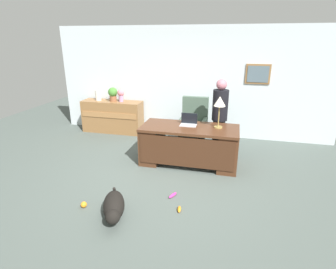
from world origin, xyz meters
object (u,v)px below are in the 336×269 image
Objects in this scene: credenza at (113,116)px; person_standing at (219,117)px; armchair at (194,125)px; dog_toy_ball at (84,205)px; potted_plant at (113,94)px; dog_toy_plush at (179,209)px; dog_lying at (114,206)px; vase_with_flowers at (121,95)px; desk at (189,144)px; desk_lamp at (220,103)px; dog_toy_bone at (173,195)px; laptop at (189,122)px; vase_empty at (98,95)px.

person_standing reaches higher than credenza.
armchair is 3.19m from dog_toy_ball.
armchair is 3.12× the size of potted_plant.
dog_toy_plush is at bearing -85.59° from armchair.
dog_lying is 2.45× the size of vase_with_flowers.
armchair reaches higher than desk.
armchair is 1.35m from desk_lamp.
vase_with_flowers reaches higher than dog_lying.
dog_lying is 3.97× the size of dog_toy_bone.
desk_lamp is 1.93m from dog_toy_bone.
laptop is at bearing 105.13° from desk.
vase_with_flowers is at bearing 125.17° from dog_toy_plush.
armchair is at bearing 94.41° from dog_toy_plush.
desk is at bearing 94.93° from dog_toy_plush.
armchair reaches higher than dog_lying.
vase_empty is 3.01× the size of dog_toy_ball.
credenza is at bearing 128.35° from dog_toy_plush.
laptop is at bearing 175.75° from desk_lamp.
dog_toy_ball is at bearing -72.60° from credenza.
desk is 9.68× the size of dog_toy_bone.
laptop is 2.43m from vase_with_flowers.
dog_toy_ball is (-1.23, -2.02, -0.78)m from laptop.
potted_plant reaches higher than vase_with_flowers.
laptop is 1.63m from dog_toy_bone.
potted_plant is (-1.54, 3.45, 0.88)m from dog_lying.
laptop is 3.51× the size of dog_toy_ball.
desk_lamp reaches higher than laptop.
desk reaches higher than dog_lying.
potted_plant is at bearing -180.00° from vase_with_flowers.
laptop is (0.69, 2.10, 0.67)m from dog_lying.
dog_lying is 5.06× the size of dog_toy_plush.
dog_toy_bone is at bearing 44.46° from dog_lying.
armchair is 2.71m from dog_toy_plush.
dog_toy_bone is at bearing -112.83° from desk_lamp.
dog_lying is at bearing -121.80° from desk_lamp.
person_standing is at bearing -17.09° from credenza.
armchair is at bearing 77.42° from dog_lying.
desk_lamp is at bearing -25.99° from credenza.
vase_with_flowers is 2.07× the size of dog_toy_plush.
dog_lying is 2.14× the size of potted_plant.
armchair is 0.81m from person_standing.
potted_plant reaches higher than armchair.
armchair reaches higher than dog_toy_plush.
armchair is at bearing 144.47° from person_standing.
vase_with_flowers is at bearing 110.90° from dog_lying.
dog_toy_plush is at bearing -62.84° from dog_toy_bone.
credenza is 17.51× the size of dog_toy_ball.
vase_empty is (-0.38, 0.00, 0.56)m from credenza.
dog_toy_ball is at bearing -125.77° from person_standing.
laptop is (-0.57, -0.48, -0.01)m from person_standing.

